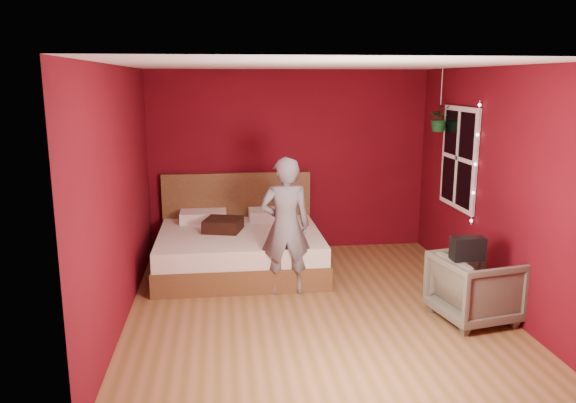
% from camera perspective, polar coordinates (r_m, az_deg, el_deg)
% --- Properties ---
extents(floor, '(4.50, 4.50, 0.00)m').
position_cam_1_polar(floor, '(6.31, 2.62, -10.62)').
color(floor, '#98663D').
rests_on(floor, ground).
extents(room_walls, '(4.04, 4.54, 2.62)m').
position_cam_1_polar(room_walls, '(5.87, 2.78, 4.67)').
color(room_walls, '#610A15').
rests_on(room_walls, ground).
extents(window, '(0.05, 0.97, 1.27)m').
position_cam_1_polar(window, '(7.32, 16.94, 4.25)').
color(window, white).
rests_on(window, room_walls).
extents(fairy_lights, '(0.04, 0.04, 1.45)m').
position_cam_1_polar(fairy_lights, '(6.84, 18.50, 3.62)').
color(fairy_lights, silver).
rests_on(fairy_lights, room_walls).
extents(bed, '(2.11, 1.79, 1.16)m').
position_cam_1_polar(bed, '(7.46, -4.96, -4.55)').
color(bed, brown).
rests_on(bed, ground).
extents(person, '(0.59, 0.39, 1.61)m').
position_cam_1_polar(person, '(6.45, -0.27, -2.54)').
color(person, slate).
rests_on(person, ground).
extents(armchair, '(0.90, 0.89, 0.70)m').
position_cam_1_polar(armchair, '(6.17, 18.50, -8.31)').
color(armchair, '#676651').
rests_on(armchair, ground).
extents(handbag, '(0.32, 0.17, 0.23)m').
position_cam_1_polar(handbag, '(5.85, 17.78, -4.56)').
color(handbag, black).
rests_on(handbag, armchair).
extents(throw_pillow, '(0.56, 0.56, 0.16)m').
position_cam_1_polar(throw_pillow, '(7.35, -6.60, -2.36)').
color(throw_pillow, '#321810').
rests_on(throw_pillow, bed).
extents(hanging_plant, '(0.36, 0.33, 0.81)m').
position_cam_1_polar(hanging_plant, '(7.67, 15.18, 8.17)').
color(hanging_plant, silver).
rests_on(hanging_plant, room_walls).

